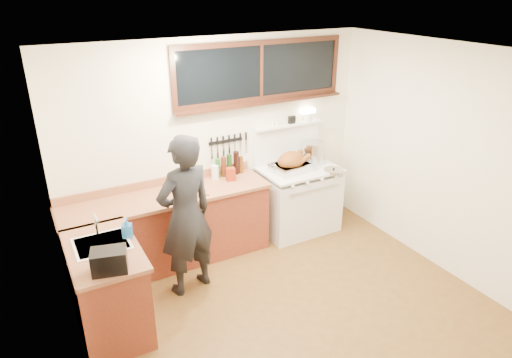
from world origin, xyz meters
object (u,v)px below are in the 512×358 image
man (186,216)px  cutting_board (192,188)px  roast_turkey (291,163)px  vintage_stove (298,197)px

man → cutting_board: (0.28, 0.53, 0.05)m
cutting_board → roast_turkey: bearing=0.1°
vintage_stove → roast_turkey: vintage_stove is taller
cutting_board → vintage_stove: bearing=1.2°
vintage_stove → cutting_board: (-1.51, -0.03, 0.48)m
man → cutting_board: size_ratio=4.13×
vintage_stove → roast_turkey: (-0.14, -0.03, 0.54)m
vintage_stove → man: size_ratio=0.89×
cutting_board → roast_turkey: size_ratio=0.81×
vintage_stove → cutting_board: bearing=-178.8°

